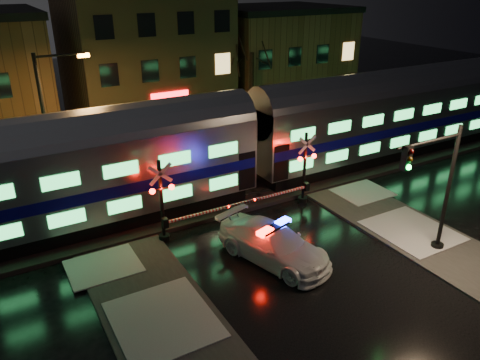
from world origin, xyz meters
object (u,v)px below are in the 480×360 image
at_px(police_car, 274,244).
at_px(crossing_signal_left, 170,208).
at_px(traffic_light, 435,192).
at_px(crossing_signal_right, 300,177).
at_px(streetlight, 51,121).

height_order(police_car, crossing_signal_left, crossing_signal_left).
xyz_separation_m(police_car, traffic_light, (6.13, -3.09, 2.38)).
bearing_deg(traffic_light, crossing_signal_right, 113.18).
relative_size(police_car, crossing_signal_left, 1.02).
distance_m(crossing_signal_right, streetlight, 13.40).
bearing_deg(streetlight, crossing_signal_right, -30.87).
xyz_separation_m(crossing_signal_right, crossing_signal_left, (-7.49, 0.00, 0.02)).
distance_m(police_car, crossing_signal_right, 5.80).
xyz_separation_m(crossing_signal_right, traffic_light, (1.90, -6.96, 1.51)).
bearing_deg(streetlight, police_car, -56.59).
relative_size(crossing_signal_right, traffic_light, 0.96).
xyz_separation_m(police_car, crossing_signal_left, (-3.26, 3.87, 0.90)).
xyz_separation_m(crossing_signal_right, streetlight, (-11.20, 6.69, 3.04)).
bearing_deg(crossing_signal_left, traffic_light, -36.53).
bearing_deg(police_car, crossing_signal_right, 25.69).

